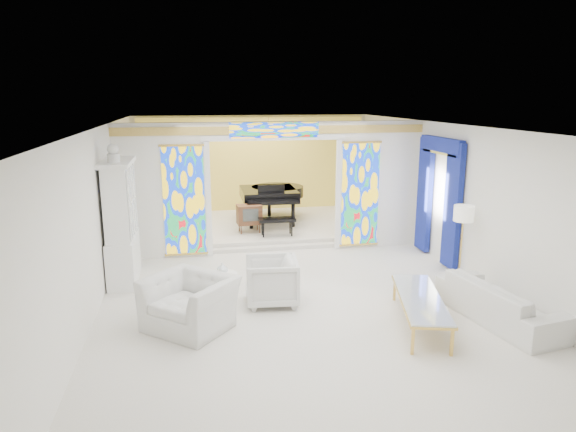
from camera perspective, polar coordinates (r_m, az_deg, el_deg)
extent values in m
plane|color=silver|center=(10.24, 0.31, -7.11)|extent=(12.00, 12.00, 0.00)
cube|color=silver|center=(9.62, 0.34, 9.89)|extent=(7.00, 12.00, 0.02)
cube|color=silver|center=(15.67, -3.94, 5.62)|extent=(7.00, 0.02, 3.00)
cube|color=silver|center=(4.40, 16.17, -15.16)|extent=(7.00, 0.02, 3.00)
cube|color=silver|center=(9.78, -20.23, 0.25)|extent=(0.02, 12.00, 3.00)
cube|color=silver|center=(11.03, 18.47, 1.78)|extent=(0.02, 12.00, 3.00)
cube|color=silver|center=(11.62, -13.83, 2.63)|extent=(2.00, 0.18, 3.00)
cube|color=silver|center=(12.40, 9.94, 3.46)|extent=(2.00, 0.18, 3.00)
cube|color=silver|center=(11.60, -1.60, 9.46)|extent=(3.00, 0.18, 0.40)
cube|color=white|center=(11.55, -8.84, 1.78)|extent=(0.12, 0.06, 2.60)
cube|color=white|center=(12.02, 5.60, 2.32)|extent=(0.12, 0.06, 2.60)
cube|color=white|center=(11.51, -1.52, 8.68)|extent=(3.24, 0.06, 0.12)
cube|color=#EAC558|center=(11.50, -1.52, 9.53)|extent=(7.00, 0.05, 0.18)
cube|color=gold|center=(11.53, -11.47, 1.66)|extent=(0.90, 0.04, 2.40)
cube|color=gold|center=(12.17, 8.01, 2.39)|extent=(0.90, 0.04, 2.40)
cube|color=gold|center=(11.49, -1.52, 9.52)|extent=(2.00, 0.04, 0.34)
cube|color=silver|center=(14.08, -2.91, -1.07)|extent=(6.80, 3.80, 0.18)
cube|color=#E8CE50|center=(15.55, -3.89, 5.57)|extent=(6.70, 0.10, 2.90)
cylinder|color=gold|center=(13.62, -2.13, 8.95)|extent=(0.48, 0.48, 0.30)
cube|color=navy|center=(11.06, 17.84, 1.05)|extent=(0.12, 0.55, 2.60)
cube|color=navy|center=(12.19, 14.95, 2.32)|extent=(0.12, 0.55, 2.60)
cube|color=navy|center=(11.45, 16.71, 7.61)|extent=(0.14, 1.70, 0.30)
cube|color=#ECD753|center=(11.47, 16.65, 6.77)|extent=(0.12, 1.50, 0.06)
cube|color=white|center=(10.58, -17.78, -4.52)|extent=(0.50, 1.40, 0.90)
cube|color=white|center=(10.30, -18.22, 1.59)|extent=(0.44, 1.30, 1.40)
cube|color=white|center=(10.27, -16.95, 1.65)|extent=(0.01, 1.20, 1.30)
cube|color=white|center=(10.19, -18.52, 5.67)|extent=(0.56, 1.46, 0.08)
cylinder|color=white|center=(9.83, -18.83, 6.10)|extent=(0.22, 0.22, 0.16)
sphere|color=white|center=(9.81, -18.90, 7.03)|extent=(0.20, 0.20, 0.20)
imported|color=white|center=(8.24, -10.84, -9.48)|extent=(1.67, 1.65, 0.82)
imported|color=white|center=(9.01, -1.86, -7.23)|extent=(0.98, 0.96, 0.82)
imported|color=silver|center=(9.04, 22.49, -8.77)|extent=(1.23, 2.35, 0.65)
cylinder|color=white|center=(8.79, -7.28, -6.50)|extent=(0.65, 0.65, 0.04)
cylinder|color=white|center=(8.89, -7.22, -8.35)|extent=(0.11, 0.11, 0.59)
cylinder|color=white|center=(9.00, -7.17, -10.06)|extent=(0.43, 0.43, 0.03)
imported|color=silver|center=(8.75, -7.30, -5.77)|extent=(0.22, 0.22, 0.19)
cube|color=white|center=(8.44, 14.52, -8.84)|extent=(1.14, 2.17, 0.04)
cube|color=gold|center=(8.44, 14.52, -8.98)|extent=(1.18, 2.21, 0.03)
cube|color=gold|center=(7.60, 13.68, -13.29)|extent=(0.06, 0.06, 0.43)
cube|color=gold|center=(7.70, 17.75, -13.17)|extent=(0.06, 0.06, 0.43)
cube|color=gold|center=(9.39, 11.76, -7.94)|extent=(0.06, 0.06, 0.43)
cube|color=gold|center=(9.48, 15.02, -7.92)|extent=(0.06, 0.06, 0.43)
cylinder|color=gold|center=(10.65, 18.40, -6.92)|extent=(0.30, 0.30, 0.03)
cylinder|color=gold|center=(10.44, 18.67, -3.37)|extent=(0.03, 0.03, 1.40)
cylinder|color=white|center=(10.28, 18.95, 0.28)|extent=(0.42, 0.42, 0.30)
cube|color=black|center=(14.02, -2.19, 2.46)|extent=(1.49, 1.59, 0.28)
cylinder|color=black|center=(14.41, -1.18, 2.76)|extent=(1.47, 1.47, 0.28)
cube|color=black|center=(13.15, -1.65, 1.56)|extent=(1.37, 0.32, 0.10)
cube|color=silver|center=(13.06, -1.60, 1.58)|extent=(1.26, 0.12, 0.03)
cube|color=black|center=(13.44, -1.87, 2.96)|extent=(0.71, 0.04, 0.25)
cube|color=black|center=(12.63, -1.24, -0.41)|extent=(0.91, 0.37, 0.08)
cylinder|color=black|center=(13.37, -4.11, -0.09)|extent=(0.10, 0.10, 0.62)
cylinder|color=black|center=(13.52, 0.57, 0.10)|extent=(0.10, 0.10, 0.62)
cylinder|color=black|center=(14.71, -2.10, 1.17)|extent=(0.10, 0.10, 0.62)
cube|color=brown|center=(12.97, -4.34, 0.17)|extent=(0.64, 0.45, 0.49)
cube|color=#393E3B|center=(12.77, -4.17, 0.10)|extent=(0.39, 0.05, 0.31)
cone|color=brown|center=(12.88, -5.22, -1.56)|extent=(0.04, 0.04, 0.22)
cone|color=brown|center=(12.96, -3.17, -1.43)|extent=(0.04, 0.04, 0.22)
cone|color=brown|center=(13.16, -5.43, -1.24)|extent=(0.04, 0.04, 0.22)
cone|color=brown|center=(13.24, -3.43, -1.12)|extent=(0.04, 0.04, 0.22)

